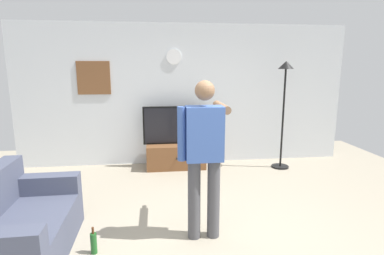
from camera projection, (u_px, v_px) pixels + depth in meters
The scene contains 10 objects.
ground_plane at pixel (210, 242), 3.38m from camera, with size 8.40×8.40×0.00m, color #9E937F.
back_wall at pixel (184, 95), 5.99m from camera, with size 6.40×0.10×2.70m, color silver.
tv_stand at pixel (176, 156), 5.85m from camera, with size 1.10×0.56×0.46m.
television at pixel (175, 125), 5.78m from camera, with size 1.21×0.07×0.71m.
wall_clock at pixel (174, 57), 5.76m from camera, with size 0.29×0.29×0.03m, color white.
framed_picture at pixel (94, 78), 5.67m from camera, with size 0.60×0.04×0.61m, color brown.
floor_lamp at pixel (284, 93), 5.59m from camera, with size 0.32×0.32×1.99m.
person_standing_nearer_lamp at pixel (204, 151), 3.31m from camera, with size 0.58×0.78×1.76m.
side_couch at pixel (16, 228), 3.04m from camera, with size 0.88×1.49×0.87m.
beverage_bottle at pixel (94, 243), 3.15m from camera, with size 0.07×0.07×0.29m.
Camera 1 is at (-0.57, -3.02, 1.90)m, focal length 28.66 mm.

